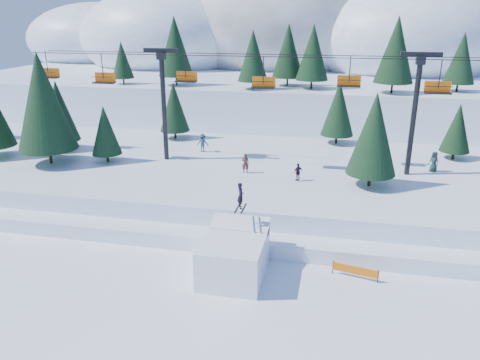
% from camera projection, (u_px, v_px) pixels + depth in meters
% --- Properties ---
extents(ground, '(160.00, 160.00, 0.00)m').
position_uv_depth(ground, '(206.00, 296.00, 27.36)').
color(ground, white).
rests_on(ground, ground).
extents(mid_shelf, '(70.00, 22.00, 2.50)m').
position_uv_depth(mid_shelf, '(259.00, 178.00, 43.55)').
color(mid_shelf, white).
rests_on(mid_shelf, ground).
extents(berm, '(70.00, 6.00, 1.10)m').
position_uv_depth(berm, '(236.00, 230.00, 34.56)').
color(berm, white).
rests_on(berm, ground).
extents(mountain_ridge, '(119.00, 60.00, 26.46)m').
position_uv_depth(mountain_ridge, '(282.00, 47.00, 92.84)').
color(mountain_ridge, white).
rests_on(mountain_ridge, ground).
extents(jump_kicker, '(3.79, 5.17, 5.71)m').
position_uv_depth(jump_kicker, '(234.00, 256.00, 29.10)').
color(jump_kicker, white).
rests_on(jump_kicker, ground).
extents(chairlift, '(47.35, 3.21, 10.28)m').
position_uv_depth(chairlift, '(266.00, 91.00, 40.82)').
color(chairlift, black).
rests_on(chairlift, mid_shelf).
extents(conifer_stand, '(62.99, 17.28, 10.15)m').
position_uv_depth(conifer_stand, '(291.00, 116.00, 41.27)').
color(conifer_stand, black).
rests_on(conifer_stand, mid_shelf).
extents(distant_skiers, '(22.78, 7.61, 1.83)m').
position_uv_depth(distant_skiers, '(282.00, 154.00, 43.23)').
color(distant_skiers, '#361B2F').
rests_on(distant_skiers, mid_shelf).
extents(banner_near, '(2.79, 0.68, 0.90)m').
position_uv_depth(banner_near, '(355.00, 270.00, 29.06)').
color(banner_near, black).
rests_on(banner_near, ground).
extents(banner_far, '(2.80, 0.65, 0.90)m').
position_uv_depth(banner_far, '(355.00, 258.00, 30.56)').
color(banner_far, black).
rests_on(banner_far, ground).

